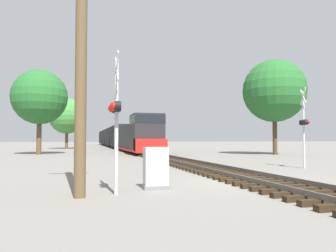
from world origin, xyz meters
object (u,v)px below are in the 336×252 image
tree_far_right (274,91)px  tree_deep_background (67,116)px  utility_pole (81,27)px  crossing_signal_far (304,124)px  relay_cabinet (156,168)px  tree_mid_background (40,97)px  crossing_signal_near (115,112)px  freight_train (115,137)px

tree_far_right → tree_deep_background: tree_far_right is taller
utility_pole → tree_far_right: size_ratio=0.93×
crossing_signal_far → tree_deep_background: (-14.94, 42.98, 3.13)m
relay_cabinet → tree_mid_background: tree_mid_background is taller
crossing_signal_near → tree_mid_background: tree_mid_background is taller
crossing_signal_far → utility_pole: bearing=136.5°
tree_deep_background → utility_pole: bearing=-86.9°
crossing_signal_near → tree_far_right: size_ratio=0.41×
freight_train → tree_far_right: size_ratio=7.54×
tree_far_right → utility_pole: bearing=-133.0°
tree_deep_background → freight_train: bearing=48.4°
crossing_signal_near → crossing_signal_far: bearing=118.8°
freight_train → crossing_signal_near: (-5.47, -59.51, 0.43)m
crossing_signal_near → tree_mid_background: bearing=-168.7°
tree_mid_background → tree_deep_background: 21.32m
tree_deep_background → crossing_signal_near: bearing=-85.7°
crossing_signal_near → tree_far_right: 28.71m
freight_train → tree_mid_background: bearing=-109.3°
utility_pole → crossing_signal_near: bearing=14.6°
relay_cabinet → tree_mid_background: bearing=104.4°
utility_pole → tree_far_right: 29.32m
relay_cabinet → tree_far_right: size_ratio=0.14×
freight_train → crossing_signal_far: (5.77, -53.32, 0.50)m
freight_train → tree_mid_background: tree_mid_background is taller
crossing_signal_near → tree_deep_background: bearing=-175.7°
freight_train → crossing_signal_far: 53.63m
relay_cabinet → tree_mid_background: 28.55m
crossing_signal_near → utility_pole: bearing=-75.4°
utility_pole → tree_deep_background: (-2.69, 49.44, 0.80)m
tree_mid_background → utility_pole: bearing=-80.8°
crossing_signal_far → tree_far_right: (7.69, 14.95, 4.30)m
relay_cabinet → utility_pole: (-2.43, -1.09, 4.18)m
crossing_signal_near → tree_deep_background: (-3.70, 49.17, 3.20)m
tree_far_right → tree_deep_background: 36.05m
crossing_signal_far → tree_far_right: size_ratio=0.45×
freight_train → utility_pole: bearing=-96.2°
crossing_signal_far → tree_far_right: 17.35m
freight_train → crossing_signal_near: size_ratio=18.26×
freight_train → tree_deep_background: (-9.17, -10.34, 3.63)m
tree_far_right → tree_mid_background: 25.44m
relay_cabinet → utility_pole: utility_pole is taller
crossing_signal_near → tree_far_right: tree_far_right is taller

